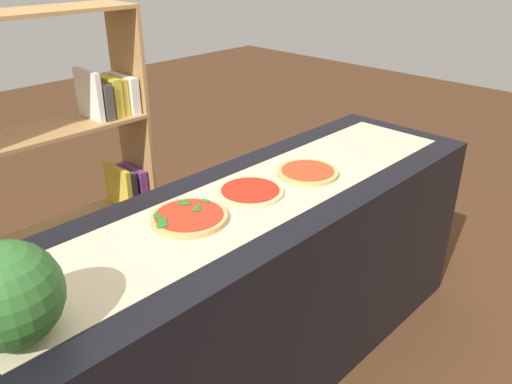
{
  "coord_description": "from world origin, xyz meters",
  "views": [
    {
      "loc": [
        -1.32,
        -1.28,
        1.84
      ],
      "look_at": [
        0.0,
        0.0,
        0.93
      ],
      "focal_mm": 35.75,
      "sensor_mm": 36.0,
      "label": 1
    }
  ],
  "objects_px": {
    "pizza_spinach_0": "(189,217)",
    "pizza_plain_2": "(308,172)",
    "watermelon": "(8,295)",
    "bookshelf": "(84,183)",
    "pizza_plain_1": "(250,192)"
  },
  "relations": [
    {
      "from": "pizza_plain_1",
      "to": "bookshelf",
      "type": "xyz_separation_m",
      "value": [
        -0.26,
        0.93,
        -0.18
      ]
    },
    {
      "from": "pizza_spinach_0",
      "to": "pizza_plain_2",
      "type": "distance_m",
      "value": 0.63
    },
    {
      "from": "pizza_spinach_0",
      "to": "pizza_plain_1",
      "type": "distance_m",
      "value": 0.31
    },
    {
      "from": "pizza_plain_2",
      "to": "watermelon",
      "type": "xyz_separation_m",
      "value": [
        -1.33,
        -0.11,
        0.13
      ]
    },
    {
      "from": "pizza_plain_1",
      "to": "pizza_plain_2",
      "type": "xyz_separation_m",
      "value": [
        0.31,
        -0.05,
        0.0
      ]
    },
    {
      "from": "watermelon",
      "to": "bookshelf",
      "type": "relative_size",
      "value": 0.17
    },
    {
      "from": "bookshelf",
      "to": "watermelon",
      "type": "bearing_deg",
      "value": -124.91
    },
    {
      "from": "pizza_plain_2",
      "to": "watermelon",
      "type": "distance_m",
      "value": 1.34
    },
    {
      "from": "watermelon",
      "to": "bookshelf",
      "type": "xyz_separation_m",
      "value": [
        0.76,
        1.09,
        -0.31
      ]
    },
    {
      "from": "pizza_spinach_0",
      "to": "pizza_plain_1",
      "type": "height_order",
      "value": "pizza_spinach_0"
    },
    {
      "from": "pizza_spinach_0",
      "to": "pizza_plain_1",
      "type": "bearing_deg",
      "value": -1.33
    },
    {
      "from": "pizza_plain_2",
      "to": "pizza_spinach_0",
      "type": "bearing_deg",
      "value": 175.14
    },
    {
      "from": "pizza_spinach_0",
      "to": "watermelon",
      "type": "height_order",
      "value": "watermelon"
    },
    {
      "from": "pizza_spinach_0",
      "to": "watermelon",
      "type": "xyz_separation_m",
      "value": [
        -0.7,
        -0.17,
        0.12
      ]
    },
    {
      "from": "bookshelf",
      "to": "pizza_plain_1",
      "type": "bearing_deg",
      "value": -74.64
    }
  ]
}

